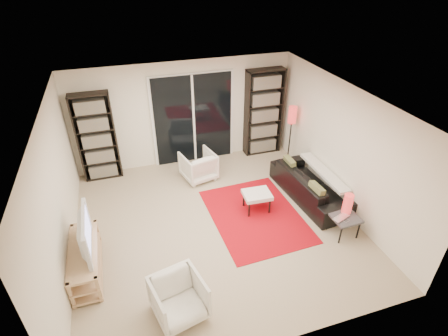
{
  "coord_description": "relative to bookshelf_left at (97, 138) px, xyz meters",
  "views": [
    {
      "loc": [
        -1.39,
        -4.83,
        4.35
      ],
      "look_at": [
        0.25,
        0.3,
        1.0
      ],
      "focal_mm": 28.0,
      "sensor_mm": 36.0,
      "label": 1
    }
  ],
  "objects": [
    {
      "name": "side_table",
      "position": [
        4.03,
        -3.29,
        -0.62
      ],
      "size": [
        0.48,
        0.48,
        0.4
      ],
      "color": "#424146",
      "rests_on": "floor"
    },
    {
      "name": "wall_back",
      "position": [
        1.95,
        0.17,
        0.22
      ],
      "size": [
        5.0,
        0.02,
        2.4
      ],
      "primitive_type": "cube",
      "color": "white",
      "rests_on": "ground"
    },
    {
      "name": "laptop",
      "position": [
        3.94,
        -3.36,
        -0.56
      ],
      "size": [
        0.38,
        0.31,
        0.03
      ],
      "primitive_type": "imported",
      "rotation": [
        0.0,
        0.0,
        0.33
      ],
      "color": "silver",
      "rests_on": "side_table"
    },
    {
      "name": "wall_left",
      "position": [
        -0.55,
        -2.33,
        0.22
      ],
      "size": [
        0.02,
        5.0,
        2.4
      ],
      "primitive_type": "cube",
      "color": "white",
      "rests_on": "ground"
    },
    {
      "name": "sofa",
      "position": [
        4.02,
        -2.11,
        -0.68
      ],
      "size": [
        0.94,
        2.05,
        0.58
      ],
      "primitive_type": "imported",
      "rotation": [
        0.0,
        0.0,
        1.65
      ],
      "color": "black",
      "rests_on": "floor"
    },
    {
      "name": "bookshelf_left",
      "position": [
        0.0,
        0.0,
        0.0
      ],
      "size": [
        0.8,
        0.3,
        1.95
      ],
      "color": "black",
      "rests_on": "ground"
    },
    {
      "name": "ottoman",
      "position": [
        2.82,
        -2.18,
        -0.63
      ],
      "size": [
        0.54,
        0.45,
        0.4
      ],
      "color": "white",
      "rests_on": "floor"
    },
    {
      "name": "sliding_door",
      "position": [
        2.15,
        0.13,
        0.07
      ],
      "size": [
        1.92,
        0.08,
        2.16
      ],
      "color": "white",
      "rests_on": "ground"
    },
    {
      "name": "floor_lamp",
      "position": [
        4.25,
        -0.69,
        0.11
      ],
      "size": [
        0.21,
        0.21,
        1.41
      ],
      "color": "black",
      "rests_on": "floor"
    },
    {
      "name": "tv",
      "position": [
        -0.3,
        -2.84,
        -0.18
      ],
      "size": [
        0.15,
        1.02,
        0.59
      ],
      "primitive_type": "imported",
      "rotation": [
        0.0,
        0.0,
        1.59
      ],
      "color": "black",
      "rests_on": "tv_stand"
    },
    {
      "name": "tv_stand",
      "position": [
        -0.32,
        -2.84,
        -0.71
      ],
      "size": [
        0.43,
        1.34,
        0.5
      ],
      "color": "tan",
      "rests_on": "floor"
    },
    {
      "name": "floor",
      "position": [
        1.95,
        -2.33,
        -0.98
      ],
      "size": [
        5.0,
        5.0,
        0.0
      ],
      "primitive_type": "plane",
      "color": "#C5AC8E",
      "rests_on": "ground"
    },
    {
      "name": "ceiling",
      "position": [
        1.95,
        -2.33,
        1.42
      ],
      "size": [
        5.0,
        5.0,
        0.02
      ],
      "primitive_type": "cube",
      "color": "white",
      "rests_on": "wall_back"
    },
    {
      "name": "table_lamp",
      "position": [
        4.11,
        -3.19,
        -0.39
      ],
      "size": [
        0.16,
        0.16,
        0.37
      ],
      "primitive_type": "cylinder",
      "color": "red",
      "rests_on": "side_table"
    },
    {
      "name": "bookshelf_right",
      "position": [
        3.85,
        -0.0,
        0.07
      ],
      "size": [
        0.9,
        0.3,
        2.1
      ],
      "color": "black",
      "rests_on": "ground"
    },
    {
      "name": "rug",
      "position": [
        2.73,
        -2.35,
        -0.97
      ],
      "size": [
        1.71,
        2.26,
        0.01
      ],
      "primitive_type": "cube",
      "rotation": [
        0.0,
        0.0,
        0.04
      ],
      "color": "#B60813",
      "rests_on": "floor"
    },
    {
      "name": "wall_right",
      "position": [
        4.45,
        -2.33,
        0.22
      ],
      "size": [
        0.02,
        5.0,
        2.4
      ],
      "primitive_type": "cube",
      "color": "white",
      "rests_on": "ground"
    },
    {
      "name": "wall_front",
      "position": [
        1.95,
        -4.83,
        0.22
      ],
      "size": [
        5.0,
        0.02,
        2.4
      ],
      "primitive_type": "cube",
      "color": "white",
      "rests_on": "ground"
    },
    {
      "name": "armchair_front",
      "position": [
        0.92,
        -4.01,
        -0.66
      ],
      "size": [
        0.81,
        0.82,
        0.63
      ],
      "primitive_type": "imported",
      "rotation": [
        0.0,
        0.0,
        0.22
      ],
      "color": "white",
      "rests_on": "floor"
    },
    {
      "name": "armchair_back",
      "position": [
        2.02,
        -0.72,
        -0.66
      ],
      "size": [
        0.82,
        0.83,
        0.63
      ],
      "primitive_type": "imported",
      "rotation": [
        0.0,
        0.0,
        3.37
      ],
      "color": "white",
      "rests_on": "floor"
    }
  ]
}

